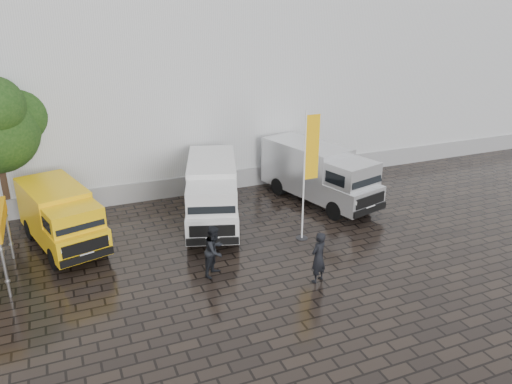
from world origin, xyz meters
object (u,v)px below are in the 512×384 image
(flagpole, at_px, (308,168))
(wheelie_bin, at_px, (335,170))
(person_tent, at_px, (215,251))
(van_white, at_px, (212,194))
(person_front, at_px, (318,257))
(van_yellow, at_px, (61,219))
(van_silver, at_px, (319,175))

(flagpole, distance_m, wheelie_bin, 8.54)
(person_tent, bearing_deg, van_white, 31.01)
(van_white, distance_m, person_front, 6.64)
(van_yellow, bearing_deg, person_front, -53.19)
(van_silver, distance_m, person_front, 7.74)
(van_white, height_order, van_silver, van_silver)
(wheelie_bin, relative_size, person_tent, 0.50)
(van_white, xyz_separation_m, flagpole, (3.18, -3.03, 1.77))
(van_yellow, distance_m, person_front, 10.53)
(van_white, height_order, wheelie_bin, van_white)
(van_white, relative_size, flagpole, 1.15)
(flagpole, bearing_deg, van_yellow, 161.80)
(van_white, height_order, flagpole, flagpole)
(van_silver, relative_size, person_front, 3.39)
(van_yellow, xyz_separation_m, person_tent, (5.05, -4.58, -0.25))
(van_yellow, bearing_deg, person_tent, -57.54)
(van_silver, distance_m, person_tent, 8.57)
(wheelie_bin, xyz_separation_m, person_tent, (-9.69, -7.70, 0.49))
(van_yellow, height_order, flagpole, flagpole)
(person_front, bearing_deg, flagpole, -135.07)
(van_white, xyz_separation_m, wheelie_bin, (8.34, 3.23, -0.89))
(van_silver, distance_m, wheelie_bin, 3.99)
(flagpole, distance_m, person_tent, 5.22)
(flagpole, bearing_deg, van_silver, 53.73)
(flagpole, bearing_deg, wheelie_bin, 50.56)
(van_yellow, xyz_separation_m, person_front, (8.31, -6.46, -0.26))
(wheelie_bin, relative_size, person_front, 0.50)
(van_yellow, relative_size, wheelie_bin, 5.47)
(van_white, bearing_deg, van_yellow, -163.10)
(van_yellow, height_order, van_silver, van_silver)
(van_yellow, relative_size, person_tent, 2.72)
(van_silver, relative_size, person_tent, 3.34)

